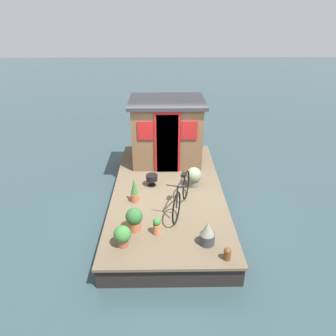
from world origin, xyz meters
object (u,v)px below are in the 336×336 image
(potted_plant_basil, at_px, (134,219))
(potted_plant_thyme, at_px, (207,234))
(potted_plant_lavender, at_px, (194,176))
(potted_plant_succulent, at_px, (157,226))
(bicycle, at_px, (182,194))
(mooring_bollard, at_px, (227,253))
(houseboat_cabin, at_px, (167,131))
(potted_plant_ivy, at_px, (135,190))
(potted_plant_fern, at_px, (122,235))
(charcoal_grill, at_px, (152,178))

(potted_plant_basil, bearing_deg, potted_plant_thyme, -107.86)
(potted_plant_lavender, distance_m, potted_plant_succulent, 2.21)
(potted_plant_lavender, height_order, potted_plant_succulent, potted_plant_lavender)
(potted_plant_lavender, xyz_separation_m, potted_plant_basil, (-1.86, 1.41, -0.01))
(bicycle, height_order, potted_plant_succulent, bicycle)
(mooring_bollard, bearing_deg, bicycle, 24.19)
(houseboat_cabin, bearing_deg, potted_plant_succulent, 176.05)
(potted_plant_succulent, distance_m, potted_plant_basil, 0.50)
(potted_plant_basil, bearing_deg, potted_plant_lavender, -37.20)
(potted_plant_basil, distance_m, potted_plant_ivy, 1.13)
(houseboat_cabin, height_order, potted_plant_ivy, houseboat_cabin)
(bicycle, xyz_separation_m, potted_plant_succulent, (-0.92, 0.55, -0.20))
(potted_plant_succulent, bearing_deg, bicycle, -31.10)
(potted_plant_fern, relative_size, potted_plant_ivy, 0.71)
(houseboat_cabin, relative_size, potted_plant_basil, 4.20)
(potted_plant_basil, xyz_separation_m, potted_plant_ivy, (1.13, 0.08, 0.02))
(potted_plant_lavender, distance_m, potted_plant_thyme, 2.33)
(potted_plant_fern, bearing_deg, potted_plant_thyme, -88.93)
(potted_plant_basil, height_order, charcoal_grill, potted_plant_basil)
(houseboat_cabin, bearing_deg, charcoal_grill, 165.41)
(houseboat_cabin, distance_m, bicycle, 2.82)
(houseboat_cabin, height_order, potted_plant_fern, houseboat_cabin)
(potted_plant_basil, relative_size, potted_plant_ivy, 0.82)
(mooring_bollard, bearing_deg, potted_plant_ivy, 42.40)
(potted_plant_lavender, distance_m, potted_plant_fern, 2.85)
(potted_plant_fern, height_order, potted_plant_thyme, potted_plant_thyme)
(potted_plant_lavender, xyz_separation_m, potted_plant_fern, (-2.36, 1.60, -0.05))
(potted_plant_ivy, distance_m, mooring_bollard, 2.78)
(potted_plant_lavender, distance_m, potted_plant_basil, 2.33)
(potted_plant_ivy, height_order, charcoal_grill, potted_plant_ivy)
(potted_plant_basil, bearing_deg, mooring_bollard, -117.30)
(potted_plant_ivy, bearing_deg, houseboat_cabin, -18.72)
(charcoal_grill, relative_size, mooring_bollard, 1.22)
(potted_plant_ivy, bearing_deg, potted_plant_succulent, -156.28)
(potted_plant_thyme, xyz_separation_m, mooring_bollard, (-0.45, -0.32, -0.10))
(mooring_bollard, bearing_deg, potted_plant_basil, 62.70)
(houseboat_cabin, bearing_deg, bicycle, -173.75)
(potted_plant_succulent, relative_size, potted_plant_thyme, 0.75)
(potted_plant_lavender, bearing_deg, potted_plant_ivy, 116.09)
(potted_plant_lavender, bearing_deg, potted_plant_basil, 142.80)
(potted_plant_ivy, relative_size, mooring_bollard, 2.46)
(potted_plant_ivy, bearing_deg, potted_plant_thyme, -135.84)
(potted_plant_succulent, relative_size, mooring_bollard, 1.47)
(houseboat_cabin, relative_size, potted_plant_succulent, 5.76)
(potted_plant_thyme, relative_size, charcoal_grill, 1.60)
(bicycle, xyz_separation_m, charcoal_grill, (1.12, 0.72, -0.17))
(potted_plant_fern, bearing_deg, potted_plant_ivy, -3.92)
(bicycle, height_order, potted_plant_lavender, bicycle)
(houseboat_cabin, relative_size, potted_plant_thyme, 4.34)
(potted_plant_basil, bearing_deg, bicycle, -53.05)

